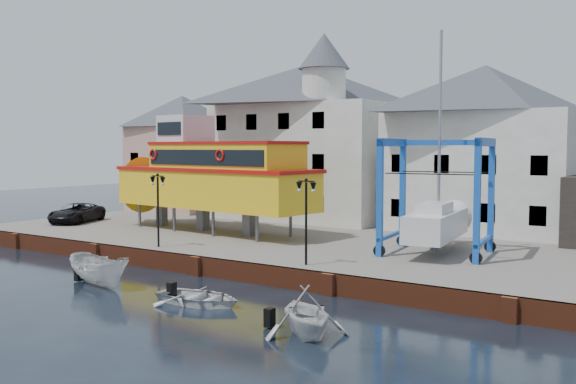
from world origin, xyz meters
The scene contains 14 objects.
ground centered at (0.00, 0.00, 0.00)m, with size 140.00×140.00×0.00m, color black.
hardstanding centered at (0.00, 11.00, 0.50)m, with size 44.00×22.00×1.00m, color #615D56.
quay_wall centered at (0.00, 0.10, 0.50)m, with size 44.00×0.47×1.00m.
building_pink centered at (-18.00, 18.00, 6.15)m, with size 8.00×7.00×10.30m.
building_white_main centered at (-4.87, 18.39, 7.34)m, with size 14.00×8.30×14.00m.
building_white_right centered at (9.00, 19.00, 6.60)m, with size 12.00×8.00×11.20m.
lamp_post_left centered at (-4.00, 1.20, 4.17)m, with size 1.12×0.32×4.20m.
lamp_post_right centered at (6.00, 1.20, 4.17)m, with size 1.12×0.32×4.20m.
tour_boat centered at (-6.80, 8.11, 4.71)m, with size 18.41×6.30×7.86m.
travel_lift centered at (9.96, 8.37, 2.98)m, with size 6.02×8.02×11.82m.
van centered at (-17.85, 6.24, 1.72)m, with size 2.39×5.19×1.44m, color black.
motorboat_a centered at (-2.20, -4.47, 0.00)m, with size 1.68×4.46×1.72m, color silver.
motorboat_b centered at (4.24, -4.52, 0.00)m, with size 2.84×3.97×0.82m, color silver.
motorboat_c centered at (10.46, -5.77, 0.00)m, with size 3.07×3.56×1.87m, color silver.
Camera 1 is at (22.51, -24.63, 6.68)m, focal length 40.00 mm.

